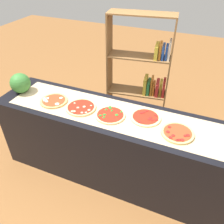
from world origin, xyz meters
name	(u,v)px	position (x,y,z in m)	size (l,w,h in m)	color
ground_plane	(112,172)	(0.00, 0.00, 0.00)	(12.00, 12.00, 0.00)	brown
counter	(112,146)	(0.00, 0.00, 0.46)	(2.60, 0.65, 0.91)	black
parchment_paper	(112,113)	(0.00, 0.00, 0.91)	(2.26, 0.51, 0.00)	tan
pizza_mozzarella_0	(54,101)	(-0.68, -0.05, 0.93)	(0.30, 0.30, 0.03)	tan
pizza_mushroom_1	(81,108)	(-0.34, -0.05, 0.93)	(0.32, 0.32, 0.03)	#E5C17F
pizza_spinach_2	(110,115)	(0.00, -0.04, 0.93)	(0.30, 0.30, 0.02)	#E5C17F
pizza_pepperoni_3	(146,117)	(0.34, 0.06, 0.92)	(0.31, 0.31, 0.02)	#E5C17F
pizza_pepperoni_4	(177,133)	(0.68, -0.06, 0.93)	(0.30, 0.30, 0.03)	#DBB26B
watermelon	(20,83)	(-1.14, -0.01, 1.03)	(0.23, 0.23, 0.23)	#387A33
bookshelf	(145,79)	(0.04, 1.12, 0.77)	(0.88, 0.40, 1.66)	brown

